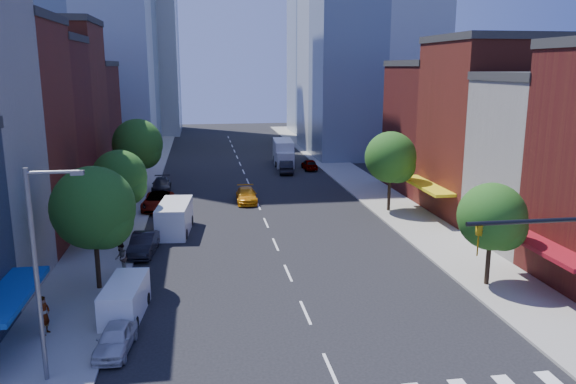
# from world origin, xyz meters

# --- Properties ---
(ground) EXTENTS (220.00, 220.00, 0.00)m
(ground) POSITION_xyz_m (0.00, 0.00, 0.00)
(ground) COLOR black
(ground) RESTS_ON ground
(sidewalk_left) EXTENTS (5.00, 120.00, 0.15)m
(sidewalk_left) POSITION_xyz_m (-12.50, 40.00, 0.07)
(sidewalk_left) COLOR gray
(sidewalk_left) RESTS_ON ground
(sidewalk_right) EXTENTS (5.00, 120.00, 0.15)m
(sidewalk_right) POSITION_xyz_m (12.50, 40.00, 0.07)
(sidewalk_right) COLOR gray
(sidewalk_right) RESTS_ON ground
(bldg_left_3) EXTENTS (12.00, 8.00, 15.00)m
(bldg_left_3) POSITION_xyz_m (-21.00, 29.00, 7.50)
(bldg_left_3) COLOR #501414
(bldg_left_3) RESTS_ON ground
(bldg_left_4) EXTENTS (12.00, 9.00, 17.00)m
(bldg_left_4) POSITION_xyz_m (-21.00, 37.50, 8.50)
(bldg_left_4) COLOR maroon
(bldg_left_4) RESTS_ON ground
(bldg_left_5) EXTENTS (12.00, 10.00, 13.00)m
(bldg_left_5) POSITION_xyz_m (-21.00, 47.00, 6.50)
(bldg_left_5) COLOR #501414
(bldg_left_5) RESTS_ON ground
(bldg_right_1) EXTENTS (12.00, 8.00, 12.00)m
(bldg_right_1) POSITION_xyz_m (21.00, 15.00, 6.00)
(bldg_right_1) COLOR beige
(bldg_right_1) RESTS_ON ground
(bldg_right_2) EXTENTS (12.00, 10.00, 15.00)m
(bldg_right_2) POSITION_xyz_m (21.00, 24.00, 7.50)
(bldg_right_2) COLOR maroon
(bldg_right_2) RESTS_ON ground
(bldg_right_3) EXTENTS (12.00, 10.00, 13.00)m
(bldg_right_3) POSITION_xyz_m (21.00, 34.00, 6.50)
(bldg_right_3) COLOR #501414
(bldg_right_3) RESTS_ON ground
(streetlight) EXTENTS (2.25, 0.25, 9.00)m
(streetlight) POSITION_xyz_m (-11.81, 1.00, 5.28)
(streetlight) COLOR slate
(streetlight) RESTS_ON sidewalk_left
(tree_left_near) EXTENTS (4.80, 4.80, 7.30)m
(tree_left_near) POSITION_xyz_m (-11.35, 10.92, 4.87)
(tree_left_near) COLOR black
(tree_left_near) RESTS_ON sidewalk_left
(tree_left_mid) EXTENTS (4.20, 4.20, 6.65)m
(tree_left_mid) POSITION_xyz_m (-11.35, 21.92, 4.53)
(tree_left_mid) COLOR black
(tree_left_mid) RESTS_ON sidewalk_left
(tree_left_far) EXTENTS (5.00, 5.00, 7.75)m
(tree_left_far) POSITION_xyz_m (-11.35, 35.92, 5.20)
(tree_left_far) COLOR black
(tree_left_far) RESTS_ON sidewalk_left
(tree_right_near) EXTENTS (4.00, 4.00, 6.20)m
(tree_right_near) POSITION_xyz_m (11.65, 7.92, 4.19)
(tree_right_near) COLOR black
(tree_right_near) RESTS_ON sidewalk_right
(tree_right_far) EXTENTS (4.60, 4.60, 7.20)m
(tree_right_far) POSITION_xyz_m (11.65, 25.92, 4.86)
(tree_right_far) COLOR black
(tree_right_far) RESTS_ON sidewalk_right
(parked_car_front) EXTENTS (1.90, 3.87, 1.27)m
(parked_car_front) POSITION_xyz_m (-9.50, 3.26, 0.63)
(parked_car_front) COLOR #BCBCC1
(parked_car_front) RESTS_ON ground
(parked_car_second) EXTENTS (2.00, 4.64, 1.49)m
(parked_car_second) POSITION_xyz_m (-9.50, 17.28, 0.74)
(parked_car_second) COLOR black
(parked_car_second) RESTS_ON ground
(parked_car_third) EXTENTS (2.92, 5.77, 1.56)m
(parked_car_third) POSITION_xyz_m (-9.35, 30.21, 0.78)
(parked_car_third) COLOR #999999
(parked_car_third) RESTS_ON ground
(parked_car_rear) EXTENTS (2.01, 4.81, 1.39)m
(parked_car_rear) POSITION_xyz_m (-9.50, 38.15, 0.69)
(parked_car_rear) COLOR black
(parked_car_rear) RESTS_ON ground
(cargo_van_near) EXTENTS (2.25, 4.68, 1.92)m
(cargo_van_near) POSITION_xyz_m (-9.51, 6.93, 0.95)
(cargo_van_near) COLOR white
(cargo_van_near) RESTS_ON ground
(cargo_van_far) EXTENTS (2.86, 5.95, 2.45)m
(cargo_van_far) POSITION_xyz_m (-7.52, 22.25, 1.21)
(cargo_van_far) COLOR white
(cargo_van_far) RESTS_ON ground
(taxi) EXTENTS (2.09, 4.85, 1.39)m
(taxi) POSITION_xyz_m (-1.00, 31.68, 0.70)
(taxi) COLOR orange
(taxi) RESTS_ON ground
(traffic_car_oncoming) EXTENTS (2.31, 5.00, 1.59)m
(traffic_car_oncoming) POSITION_xyz_m (5.19, 46.33, 0.79)
(traffic_car_oncoming) COLOR black
(traffic_car_oncoming) RESTS_ON ground
(traffic_car_far) EXTENTS (1.65, 4.06, 1.38)m
(traffic_car_far) POSITION_xyz_m (8.50, 48.14, 0.69)
(traffic_car_far) COLOR #999999
(traffic_car_far) RESTS_ON ground
(box_truck) EXTENTS (2.98, 8.22, 3.25)m
(box_truck) POSITION_xyz_m (5.79, 52.65, 1.54)
(box_truck) COLOR silver
(box_truck) RESTS_ON ground
(pedestrian_near) EXTENTS (0.66, 0.82, 1.97)m
(pedestrian_near) POSITION_xyz_m (-13.09, 5.29, 1.13)
(pedestrian_near) COLOR #999999
(pedestrian_near) RESTS_ON sidewalk_left
(pedestrian_far) EXTENTS (0.83, 1.02, 1.96)m
(pedestrian_far) POSITION_xyz_m (-10.50, 13.33, 1.13)
(pedestrian_far) COLOR #999999
(pedestrian_far) RESTS_ON sidewalk_left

